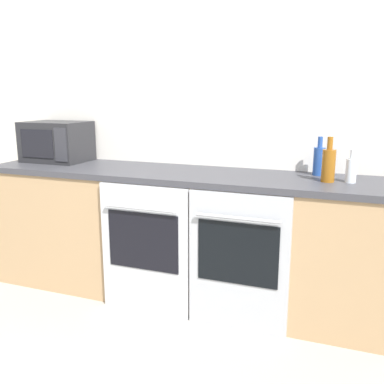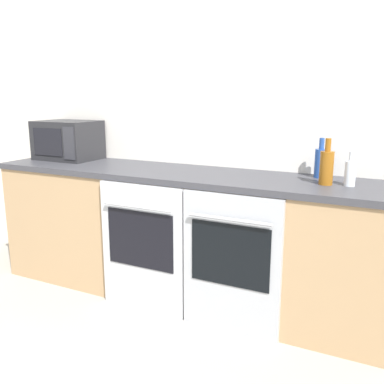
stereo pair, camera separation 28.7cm
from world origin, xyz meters
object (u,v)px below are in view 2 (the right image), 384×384
at_px(bottle_amber, 327,167).
at_px(oven_right, 230,264).
at_px(bottle_clear, 350,173).
at_px(microwave, 68,140).
at_px(bottle_blue, 321,162).
at_px(oven_left, 142,248).

bearing_deg(bottle_amber, oven_right, -146.86).
bearing_deg(bottle_amber, bottle_clear, 10.08).
distance_m(oven_right, bottle_amber, 0.79).
relative_size(microwave, bottle_blue, 1.89).
xyz_separation_m(oven_right, bottle_amber, (0.46, 0.30, 0.57)).
bearing_deg(bottle_amber, microwave, 176.86).
bearing_deg(bottle_clear, bottle_blue, 137.51).
relative_size(oven_right, bottle_blue, 3.45).
bearing_deg(bottle_clear, bottle_amber, -169.92).
height_order(oven_right, microwave, microwave).
xyz_separation_m(bottle_amber, bottle_clear, (0.13, 0.02, -0.03)).
bearing_deg(bottle_amber, bottle_blue, 108.84).
relative_size(oven_right, bottle_clear, 4.38).
bearing_deg(microwave, oven_left, -23.52).
relative_size(oven_right, microwave, 1.82).
height_order(oven_left, microwave, microwave).
xyz_separation_m(oven_right, bottle_blue, (0.39, 0.50, 0.56)).
distance_m(oven_right, bottle_clear, 0.86).
xyz_separation_m(oven_left, oven_right, (0.62, 0.00, 0.00)).
bearing_deg(bottle_blue, oven_left, -153.49).
relative_size(oven_right, bottle_amber, 3.20).
distance_m(microwave, bottle_blue, 1.95).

